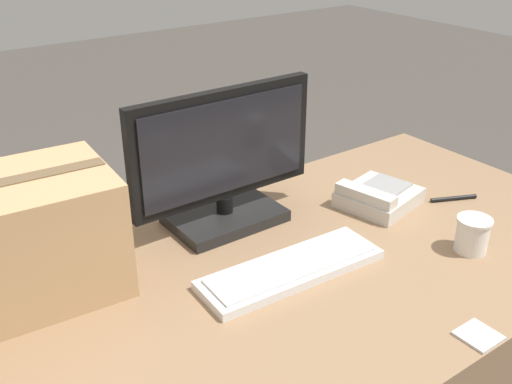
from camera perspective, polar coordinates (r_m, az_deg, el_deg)
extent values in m
cube|color=black|center=(1.61, -2.92, -2.32)|extent=(0.29, 0.20, 0.03)
cylinder|color=black|center=(1.59, -2.96, -1.11)|extent=(0.04, 0.04, 0.05)
cube|color=black|center=(1.52, -3.10, 4.50)|extent=(0.52, 0.03, 0.29)
cube|color=black|center=(1.51, -2.75, 4.31)|extent=(0.48, 0.01, 0.24)
cube|color=silver|center=(1.40, 3.39, -7.37)|extent=(0.46, 0.16, 0.02)
cube|color=silver|center=(1.39, 3.40, -6.89)|extent=(0.42, 0.13, 0.01)
cube|color=beige|center=(1.73, 11.61, -0.51)|extent=(0.24, 0.22, 0.04)
cube|color=beige|center=(1.65, 10.40, -0.26)|extent=(0.08, 0.18, 0.03)
cube|color=gray|center=(1.75, 12.30, 0.63)|extent=(0.14, 0.13, 0.01)
cylinder|color=white|center=(1.56, 19.88, -3.98)|extent=(0.08, 0.08, 0.08)
cylinder|color=white|center=(1.54, 20.14, -2.53)|extent=(0.09, 0.09, 0.01)
cube|color=tan|center=(1.37, -21.58, -4.23)|extent=(0.42, 0.31, 0.27)
cube|color=brown|center=(1.31, -22.57, 0.95)|extent=(0.40, 0.07, 0.00)
cylinder|color=black|center=(1.81, 18.28, -0.56)|extent=(0.13, 0.07, 0.01)
cube|color=silver|center=(1.30, 20.42, -12.70)|extent=(0.08, 0.08, 0.01)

